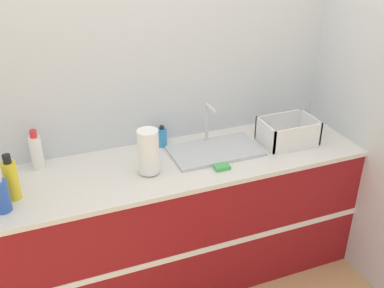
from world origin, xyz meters
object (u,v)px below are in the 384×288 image
Objects in this scene: sink at (215,149)px; soap_dispenser at (162,137)px; bottle_white_spray at (36,152)px; paper_towel_roll at (148,152)px; dish_rack at (288,134)px; bottle_blue at (1,195)px; bottle_yellow at (11,179)px.

sink reaches higher than soap_dispenser.
bottle_white_spray is at bearing 169.40° from sink.
paper_towel_roll is 0.79× the size of dish_rack.
paper_towel_roll is 1.29× the size of bottle_blue.
paper_towel_roll is 0.74m from bottle_yellow.
bottle_blue is 0.43m from bottle_white_spray.
bottle_blue is (-1.74, -0.12, 0.03)m from dish_rack.
paper_towel_roll reaches higher than soap_dispenser.
sink is at bearing -34.76° from soap_dispenser.
bottle_yellow is 1.85× the size of soap_dispenser.
sink is 0.48m from paper_towel_roll.
bottle_blue is at bearing -118.35° from bottle_white_spray.
paper_towel_roll is 0.66m from bottle_white_spray.
bottle_white_spray is 1.75× the size of soap_dispenser.
bottle_white_spray reaches higher than bottle_blue.
bottle_blue is 1.04m from soap_dispenser.
dish_rack is 1.56m from bottle_white_spray.
bottle_yellow reaches higher than bottle_blue.
bottle_white_spray is 0.77m from soap_dispenser.
sink is at bearing -10.60° from bottle_white_spray.
bottle_white_spray is at bearing 170.44° from dish_rack.
paper_towel_roll reaches higher than bottle_blue.
dish_rack is 1.40× the size of bottle_white_spray.
dish_rack is (0.49, -0.06, 0.04)m from sink.
sink reaches higher than bottle_yellow.
bottle_yellow is 1.24× the size of bottle_blue.
dish_rack is 1.32× the size of bottle_yellow.
dish_rack is at bearing 0.63° from bottle_yellow.
bottle_white_spray is at bearing 62.35° from bottle_yellow.
soap_dispenser is at bearing 59.34° from paper_towel_roll.
soap_dispenser is at bearing 161.40° from dish_rack.
sink is 1.07m from bottle_white_spray.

